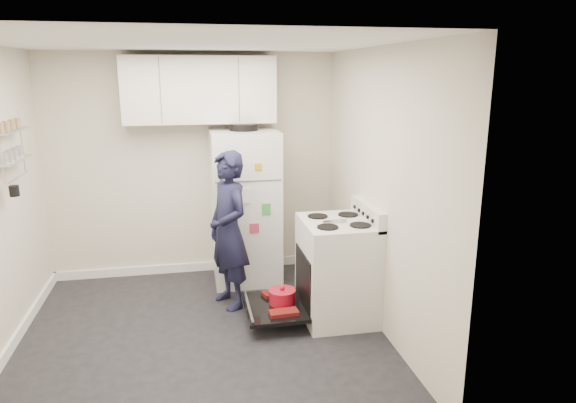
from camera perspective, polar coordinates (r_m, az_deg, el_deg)
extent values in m
cube|color=black|center=(4.78, -9.44, -14.51)|extent=(3.20, 3.20, 0.01)
cube|color=white|center=(4.21, -10.86, 16.93)|extent=(3.20, 3.20, 0.01)
cube|color=beige|center=(5.90, -10.46, 3.85)|extent=(3.20, 0.01, 2.50)
cube|color=beige|center=(2.80, -9.34, -7.55)|extent=(3.20, 0.01, 2.50)
cube|color=beige|center=(4.63, 10.08, 1.11)|extent=(0.01, 3.20, 2.50)
cube|color=white|center=(5.00, -28.53, -14.18)|extent=(0.03, 3.20, 0.10)
cube|color=white|center=(6.20, -9.97, -7.14)|extent=(3.20, 0.03, 0.10)
cube|color=silver|center=(4.90, 5.47, -7.70)|extent=(0.65, 0.76, 0.92)
cube|color=black|center=(4.91, 4.66, -8.41)|extent=(0.53, 0.60, 0.52)
cube|color=orange|center=(4.98, 7.68, -8.14)|extent=(0.02, 0.56, 0.46)
cylinder|color=black|center=(4.99, 5.18, -10.27)|extent=(0.34, 0.34, 0.02)
cube|color=silver|center=(4.81, 8.88, -1.30)|extent=(0.08, 0.76, 0.18)
cube|color=silver|center=(4.75, 5.60, -2.36)|extent=(0.65, 0.76, 0.03)
cube|color=#B2B2B7|center=(4.68, 5.20, -2.16)|extent=(0.22, 0.03, 0.01)
cube|color=black|center=(4.90, -1.50, -11.65)|extent=(0.55, 0.70, 0.03)
cylinder|color=#B2B2B7|center=(4.86, -4.41, -11.47)|extent=(0.02, 0.66, 0.02)
cylinder|color=#A80E20|center=(4.91, -0.65, -10.62)|extent=(0.25, 0.25, 0.11)
cylinder|color=#A80E20|center=(4.89, -0.65, -9.90)|extent=(0.26, 0.26, 0.02)
sphere|color=#A80E20|center=(4.87, -0.65, -9.60)|extent=(0.04, 0.04, 0.04)
cube|color=maroon|center=(4.72, -0.48, -12.24)|extent=(0.27, 0.15, 0.04)
cube|color=maroon|center=(5.11, -1.40, -10.11)|extent=(0.29, 0.20, 0.04)
cube|color=white|center=(5.67, -4.76, -0.60)|extent=(0.72, 0.70, 1.68)
cube|color=#4C4C4C|center=(5.25, -4.40, 2.26)|extent=(0.68, 0.01, 0.01)
cube|color=#B2B2B7|center=(5.18, -7.48, 3.39)|extent=(0.03, 0.03, 0.20)
cube|color=#B2B2B7|center=(5.28, -7.34, -1.10)|extent=(0.03, 0.03, 0.55)
cylinder|color=black|center=(5.52, -4.95, 8.23)|extent=(0.30, 0.30, 0.07)
cube|color=gold|center=(5.23, -3.34, 3.89)|extent=(0.07, 0.01, 0.07)
cube|color=orange|center=(5.21, -6.05, 3.02)|extent=(0.06, 0.01, 0.06)
cube|color=#CA3959|center=(5.37, -3.77, -2.97)|extent=(0.10, 0.01, 0.10)
cube|color=white|center=(5.27, -4.90, 0.61)|extent=(0.12, 0.01, 0.16)
cube|color=green|center=(5.34, -2.42, -0.84)|extent=(0.09, 0.01, 0.12)
cube|color=silver|center=(5.64, -9.78, 12.13)|extent=(1.60, 0.33, 0.70)
cube|color=#B2B2B7|center=(4.95, -28.52, 6.91)|extent=(0.14, 0.60, 0.02)
cube|color=#B2B2B7|center=(4.98, -28.19, 4.07)|extent=(0.14, 0.60, 0.02)
cylinder|color=black|center=(4.84, -28.13, 1.05)|extent=(0.08, 0.08, 0.09)
imported|color=black|center=(5.05, -6.63, -3.20)|extent=(0.56, 0.67, 1.56)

